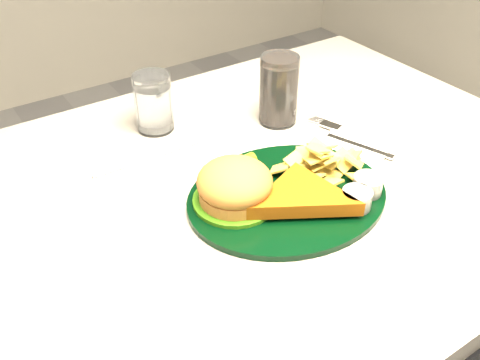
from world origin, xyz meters
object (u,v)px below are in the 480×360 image
object	(u,v)px
table	(233,337)
cola_glass	(279,90)
dinner_plate	(288,180)
fork_napkin	(356,144)
water_glass	(154,103)

from	to	relation	value
table	cola_glass	distance (m)	0.50
dinner_plate	cola_glass	bearing A→B (deg)	62.25
dinner_plate	cola_glass	world-z (taller)	cola_glass
table	dinner_plate	xyz separation A→B (m)	(0.06, -0.07, 0.41)
fork_napkin	dinner_plate	bearing A→B (deg)	174.44
dinner_plate	water_glass	size ratio (longest dim) A/B	2.95
water_glass	cola_glass	bearing A→B (deg)	-26.79
dinner_plate	water_glass	xyz separation A→B (m)	(-0.07, 0.31, 0.02)
water_glass	cola_glass	world-z (taller)	cola_glass
table	water_glass	size ratio (longest dim) A/B	11.00
dinner_plate	fork_napkin	size ratio (longest dim) A/B	1.93
table	dinner_plate	distance (m)	0.42
water_glass	fork_napkin	world-z (taller)	water_glass
fork_napkin	cola_glass	bearing A→B (deg)	91.61
table	water_glass	distance (m)	0.49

